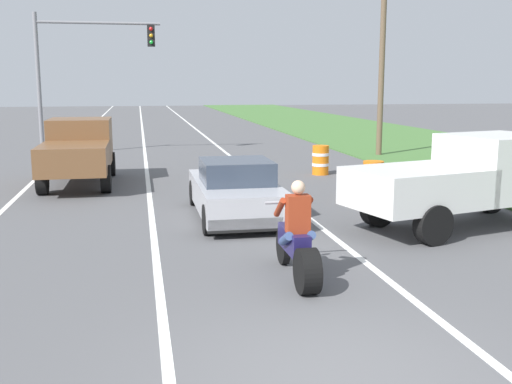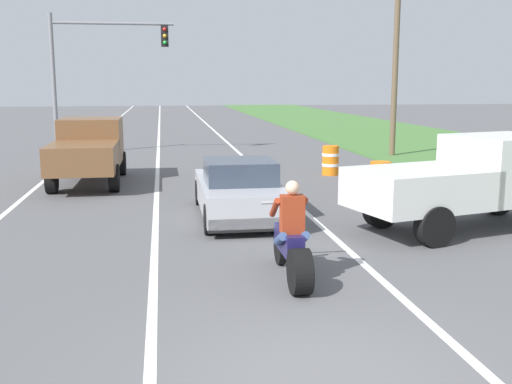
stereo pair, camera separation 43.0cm
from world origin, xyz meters
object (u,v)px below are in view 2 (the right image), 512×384
at_px(pickup_truck_right_shoulder_white, 470,178).
at_px(construction_barrel_mid, 330,160).
at_px(sports_car_silver, 239,191).
at_px(pickup_truck_left_lane_brown, 88,148).
at_px(motorcycle_with_rider, 292,245).
at_px(traffic_light_mast_near, 92,61).
at_px(construction_barrel_nearest, 380,180).

distance_m(pickup_truck_right_shoulder_white, construction_barrel_mid, 8.11).
xyz_separation_m(sports_car_silver, pickup_truck_left_lane_brown, (-4.01, 5.54, 0.48)).
distance_m(sports_car_silver, pickup_truck_right_shoulder_white, 5.10).
height_order(motorcycle_with_rider, construction_barrel_mid, motorcycle_with_rider).
relative_size(pickup_truck_right_shoulder_white, traffic_light_mast_near, 0.86).
bearing_deg(construction_barrel_mid, pickup_truck_left_lane_brown, -175.54).
bearing_deg(sports_car_silver, motorcycle_with_rider, -87.23).
height_order(motorcycle_with_rider, pickup_truck_right_shoulder_white, pickup_truck_right_shoulder_white).
height_order(pickup_truck_left_lane_brown, traffic_light_mast_near, traffic_light_mast_near).
bearing_deg(pickup_truck_right_shoulder_white, motorcycle_with_rider, -147.14).
bearing_deg(construction_barrel_nearest, construction_barrel_mid, 92.45).
relative_size(sports_car_silver, construction_barrel_nearest, 4.30).
xyz_separation_m(pickup_truck_left_lane_brown, construction_barrel_nearest, (8.11, -3.72, -0.60)).
xyz_separation_m(pickup_truck_left_lane_brown, traffic_light_mast_near, (-0.60, 8.03, 2.93)).
xyz_separation_m(traffic_light_mast_near, construction_barrel_nearest, (8.71, -11.75, -3.53)).
height_order(sports_car_silver, construction_barrel_nearest, sports_car_silver).
xyz_separation_m(sports_car_silver, traffic_light_mast_near, (-4.61, 13.57, 3.41)).
height_order(pickup_truck_right_shoulder_white, construction_barrel_nearest, pickup_truck_right_shoulder_white).
bearing_deg(traffic_light_mast_near, sports_car_silver, -71.25).
xyz_separation_m(sports_car_silver, construction_barrel_mid, (3.92, 6.16, -0.13)).
height_order(motorcycle_with_rider, sports_car_silver, motorcycle_with_rider).
bearing_deg(pickup_truck_right_shoulder_white, construction_barrel_nearest, 99.25).
distance_m(pickup_truck_left_lane_brown, pickup_truck_right_shoulder_white, 11.46).
xyz_separation_m(pickup_truck_right_shoulder_white, construction_barrel_mid, (-0.79, 8.05, -0.60)).
distance_m(motorcycle_with_rider, construction_barrel_mid, 11.55).
relative_size(sports_car_silver, pickup_truck_right_shoulder_white, 0.84).
relative_size(motorcycle_with_rider, sports_car_silver, 0.51).
bearing_deg(construction_barrel_nearest, sports_car_silver, -156.02).
distance_m(pickup_truck_right_shoulder_white, construction_barrel_nearest, 3.82).
height_order(pickup_truck_right_shoulder_white, traffic_light_mast_near, traffic_light_mast_near).
xyz_separation_m(motorcycle_with_rider, pickup_truck_left_lane_brown, (-4.24, 10.33, 0.51)).
height_order(sports_car_silver, traffic_light_mast_near, traffic_light_mast_near).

